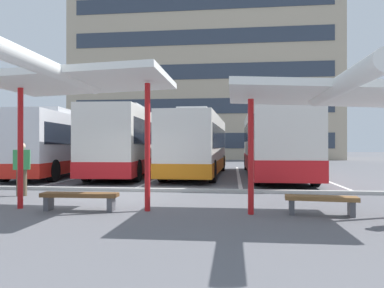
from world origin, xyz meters
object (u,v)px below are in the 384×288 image
coach_bus_0 (63,145)px  coach_bus_3 (272,143)px  bench_3 (321,201)px  waiting_shelter_2 (324,95)px  waiting_passenger_2 (22,165)px  bench_2 (80,197)px  waiting_shelter_1 (78,83)px  coach_bus_2 (198,145)px  coach_bus_1 (133,143)px

coach_bus_0 → coach_bus_3: size_ratio=0.92×
coach_bus_0 → bench_3: (11.51, -10.53, -1.33)m
waiting_shelter_2 → waiting_passenger_2: waiting_shelter_2 is taller
coach_bus_3 → bench_2: size_ratio=6.53×
waiting_shelter_2 → coach_bus_3: bearing=89.8°
coach_bus_3 → waiting_shelter_1: bearing=-118.1°
coach_bus_2 → bench_3: 11.48m
waiting_shelter_1 → bench_2: size_ratio=2.64×
coach_bus_1 → bench_2: 11.68m
bench_3 → waiting_passenger_2: (-8.82, 2.22, 0.67)m
bench_2 → bench_3: (5.84, 0.10, -0.01)m
coach_bus_1 → bench_2: (1.87, -11.44, -1.42)m
waiting_passenger_2 → coach_bus_3: bearing=44.2°
bench_2 → waiting_passenger_2: (-2.97, 2.32, 0.66)m
coach_bus_3 → bench_3: (-0.03, -10.81, -1.40)m
coach_bus_2 → waiting_shelter_1: 11.17m
coach_bus_2 → bench_2: size_ratio=5.46×
coach_bus_2 → waiting_passenger_2: coach_bus_2 is taller
coach_bus_2 → waiting_shelter_2: (3.95, -11.05, 1.13)m
coach_bus_1 → waiting_shelter_2: coach_bus_1 is taller
waiting_shelter_1 → bench_3: bearing=2.0°
coach_bus_2 → bench_2: 11.04m
coach_bus_0 → coach_bus_1: size_ratio=0.94×
coach_bus_0 → coach_bus_3: bearing=1.4°
coach_bus_0 → waiting_shelter_1: coach_bus_0 is taller
coach_bus_3 → waiting_shelter_2: 11.20m
waiting_shelter_2 → bench_3: waiting_shelter_2 is taller
coach_bus_1 → waiting_shelter_1: (1.87, -11.54, 1.41)m
coach_bus_2 → bench_2: (-1.89, -10.80, -1.28)m
coach_bus_0 → bench_2: 12.12m
coach_bus_2 → waiting_passenger_2: (-4.87, -8.48, -0.62)m
waiting_shelter_2 → coach_bus_1: bearing=123.4°
coach_bus_3 → waiting_shelter_1: size_ratio=2.48×
coach_bus_1 → waiting_passenger_2: (-1.11, -9.12, -0.76)m
coach_bus_1 → waiting_shelter_2: bearing=-56.6°
coach_bus_0 → bench_3: 15.66m
bench_3 → coach_bus_3: bearing=89.8°
coach_bus_3 → bench_3: bearing=-90.2°
waiting_shelter_1 → waiting_shelter_2: size_ratio=0.97×
coach_bus_0 → coach_bus_3: coach_bus_3 is taller
coach_bus_0 → coach_bus_3: (11.54, 0.28, 0.07)m
waiting_shelter_1 → coach_bus_2: bearing=80.2°
bench_2 → waiting_shelter_2: (5.84, -0.25, 2.41)m
coach_bus_0 → bench_2: coach_bus_0 is taller
coach_bus_0 → bench_2: bearing=-62.0°
coach_bus_2 → waiting_shelter_1: bearing=-99.8°
bench_2 → bench_3: size_ratio=1.15×
waiting_passenger_2 → bench_3: bearing=-14.1°
coach_bus_1 → bench_2: coach_bus_1 is taller
bench_2 → coach_bus_0: bearing=118.0°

